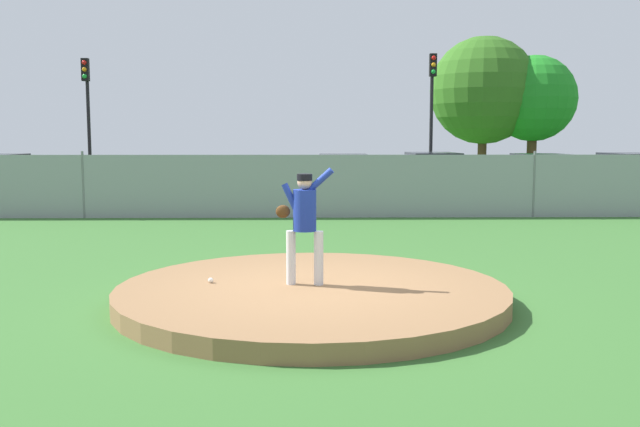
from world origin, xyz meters
The scene contains 16 objects.
ground_plane centered at (0.00, 6.00, 0.00)m, with size 80.00×80.00×0.00m, color #386B2D.
asphalt_strip centered at (0.00, 14.50, 0.00)m, with size 44.00×7.00×0.01m, color #2B2B2D.
pitchers_mound centered at (0.00, 0.00, 0.12)m, with size 5.38×5.38×0.24m, color olive.
pitcher_youth centered at (-0.11, 0.06, 1.19)m, with size 0.81×0.32×1.63m.
baseball centered at (-1.42, 0.19, 0.28)m, with size 0.07×0.07×0.07m, color white.
chainlink_fence centered at (0.00, 10.00, 0.89)m, with size 31.72×0.07×1.87m.
parked_car_red centered at (-8.01, 14.35, 0.77)m, with size 1.83×4.44×1.61m.
parked_car_teal centered at (1.15, 14.04, 0.80)m, with size 1.89×4.69×1.67m.
parked_car_white centered at (7.98, 14.16, 0.80)m, with size 1.86×4.19×1.68m.
parked_car_navy centered at (4.32, 14.82, 0.82)m, with size 1.87×4.47×1.71m.
parked_car_slate centered at (11.48, 14.97, 0.81)m, with size 1.87×4.74×1.68m.
traffic_cone_orange centered at (-1.75, 13.09, 0.26)m, with size 0.40×0.40×0.55m.
traffic_light_near centered at (-8.98, 19.06, 3.64)m, with size 0.28×0.46×5.38m.
traffic_light_far centered at (4.97, 18.84, 3.76)m, with size 0.28×0.46×5.57m.
tree_broad_left centered at (8.56, 24.77, 4.49)m, with size 5.24×5.24×7.12m.
tree_broad_right centered at (10.87, 24.30, 4.07)m, with size 4.15×4.15×6.17m.
Camera 1 is at (-0.05, -9.37, 2.30)m, focal length 38.83 mm.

